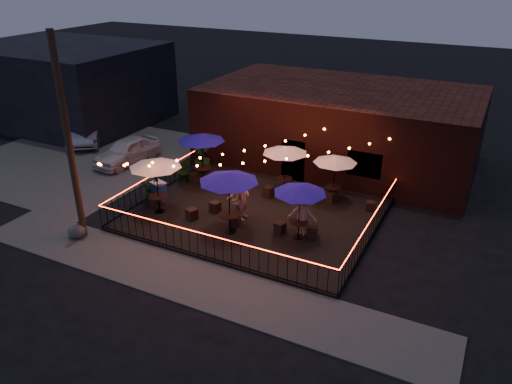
# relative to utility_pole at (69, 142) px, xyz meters

# --- Properties ---
(ground) EXTENTS (110.00, 110.00, 0.00)m
(ground) POSITION_rel_utility_pole_xyz_m (5.40, 2.60, -4.00)
(ground) COLOR black
(ground) RESTS_ON ground
(patio) EXTENTS (10.00, 8.00, 0.15)m
(patio) POSITION_rel_utility_pole_xyz_m (5.40, 4.60, -3.92)
(patio) COLOR black
(patio) RESTS_ON ground
(sidewalk) EXTENTS (18.00, 2.50, 0.05)m
(sidewalk) POSITION_rel_utility_pole_xyz_m (5.40, -0.65, -3.98)
(sidewalk) COLOR #44423F
(sidewalk) RESTS_ON ground
(parking_lot) EXTENTS (11.00, 12.00, 0.02)m
(parking_lot) POSITION_rel_utility_pole_xyz_m (-6.60, 6.60, -3.99)
(parking_lot) COLOR #44423F
(parking_lot) RESTS_ON ground
(brick_building) EXTENTS (14.00, 8.00, 4.00)m
(brick_building) POSITION_rel_utility_pole_xyz_m (6.40, 12.59, -2.00)
(brick_building) COLOR #36140E
(brick_building) RESTS_ON ground
(background_building) EXTENTS (12.00, 9.00, 5.00)m
(background_building) POSITION_rel_utility_pole_xyz_m (-12.60, 11.60, -1.50)
(background_building) COLOR black
(background_building) RESTS_ON ground
(utility_pole) EXTENTS (0.26, 0.26, 8.00)m
(utility_pole) POSITION_rel_utility_pole_xyz_m (0.00, 0.00, 0.00)
(utility_pole) COLOR #372916
(utility_pole) RESTS_ON ground
(fence_front) EXTENTS (10.00, 0.04, 1.04)m
(fence_front) POSITION_rel_utility_pole_xyz_m (5.40, 0.60, -3.34)
(fence_front) COLOR black
(fence_front) RESTS_ON patio
(fence_left) EXTENTS (0.04, 8.00, 1.04)m
(fence_left) POSITION_rel_utility_pole_xyz_m (0.40, 4.60, -3.34)
(fence_left) COLOR black
(fence_left) RESTS_ON patio
(fence_right) EXTENTS (0.04, 8.00, 1.04)m
(fence_right) POSITION_rel_utility_pole_xyz_m (10.40, 4.60, -3.34)
(fence_right) COLOR black
(fence_right) RESTS_ON patio
(festoon_lights) EXTENTS (10.02, 8.72, 1.32)m
(festoon_lights) POSITION_rel_utility_pole_xyz_m (4.39, 4.30, -1.48)
(festoon_lights) COLOR orange
(festoon_lights) RESTS_ON ground
(cafe_table_0) EXTENTS (2.93, 2.93, 2.44)m
(cafe_table_0) POSITION_rel_utility_pole_xyz_m (1.60, 2.85, -1.62)
(cafe_table_0) COLOR black
(cafe_table_0) RESTS_ON patio
(cafe_table_1) EXTENTS (2.98, 2.98, 2.49)m
(cafe_table_1) POSITION_rel_utility_pole_xyz_m (1.60, 6.40, -1.57)
(cafe_table_1) COLOR black
(cafe_table_1) RESTS_ON patio
(cafe_table_2) EXTENTS (2.82, 2.82, 2.58)m
(cafe_table_2) POSITION_rel_utility_pole_xyz_m (5.19, 2.71, -1.49)
(cafe_table_2) COLOR black
(cafe_table_2) RESTS_ON patio
(cafe_table_3) EXTENTS (2.18, 2.18, 2.28)m
(cafe_table_3) POSITION_rel_utility_pole_xyz_m (5.60, 7.12, -1.77)
(cafe_table_3) COLOR black
(cafe_table_3) RESTS_ON patio
(cafe_table_4) EXTENTS (2.19, 2.19, 2.27)m
(cafe_table_4) POSITION_rel_utility_pole_xyz_m (7.81, 3.52, -1.77)
(cafe_table_4) COLOR black
(cafe_table_4) RESTS_ON patio
(cafe_table_5) EXTENTS (2.53, 2.53, 2.15)m
(cafe_table_5) POSITION_rel_utility_pole_xyz_m (7.92, 7.33, -1.89)
(cafe_table_5) COLOR black
(cafe_table_5) RESTS_ON patio
(bistro_chair_0) EXTENTS (0.45, 0.45, 0.48)m
(bistro_chair_0) POSITION_rel_utility_pole_xyz_m (1.11, 3.23, -3.61)
(bistro_chair_0) COLOR black
(bistro_chair_0) RESTS_ON patio
(bistro_chair_1) EXTENTS (0.51, 0.51, 0.47)m
(bistro_chair_1) POSITION_rel_utility_pole_xyz_m (3.23, 2.93, -3.61)
(bistro_chair_1) COLOR black
(bistro_chair_1) RESTS_ON patio
(bistro_chair_2) EXTENTS (0.50, 0.50, 0.50)m
(bistro_chair_2) POSITION_rel_utility_pole_xyz_m (1.27, 6.15, -3.60)
(bistro_chair_2) COLOR black
(bistro_chair_2) RESTS_ON patio
(bistro_chair_3) EXTENTS (0.47, 0.47, 0.49)m
(bistro_chair_3) POSITION_rel_utility_pole_xyz_m (3.15, 5.84, -3.61)
(bistro_chair_3) COLOR black
(bistro_chair_3) RESTS_ON patio
(bistro_chair_4) EXTENTS (0.46, 0.46, 0.46)m
(bistro_chair_4) POSITION_rel_utility_pole_xyz_m (3.76, 3.95, -3.62)
(bistro_chair_4) COLOR black
(bistro_chair_4) RESTS_ON patio
(bistro_chair_5) EXTENTS (0.40, 0.40, 0.41)m
(bistro_chair_5) POSITION_rel_utility_pole_xyz_m (5.16, 3.26, -3.64)
(bistro_chair_5) COLOR black
(bistro_chair_5) RESTS_ON patio
(bistro_chair_6) EXTENTS (0.49, 0.49, 0.49)m
(bistro_chair_6) POSITION_rel_utility_pole_xyz_m (5.16, 6.36, -3.60)
(bistro_chair_6) COLOR black
(bistro_chair_6) RESTS_ON patio
(bistro_chair_7) EXTENTS (0.42, 0.42, 0.48)m
(bistro_chair_7) POSITION_rel_utility_pole_xyz_m (6.80, 6.96, -3.61)
(bistro_chair_7) COLOR black
(bistro_chair_7) RESTS_ON patio
(bistro_chair_8) EXTENTS (0.45, 0.45, 0.44)m
(bistro_chair_8) POSITION_rel_utility_pole_xyz_m (7.00, 3.57, -3.63)
(bistro_chair_8) COLOR black
(bistro_chair_8) RESTS_ON patio
(bistro_chair_9) EXTENTS (0.50, 0.50, 0.49)m
(bistro_chair_9) POSITION_rel_utility_pole_xyz_m (8.28, 3.79, -3.61)
(bistro_chair_9) COLOR black
(bistro_chair_9) RESTS_ON patio
(bistro_chair_10) EXTENTS (0.55, 0.55, 0.50)m
(bistro_chair_10) POSITION_rel_utility_pole_xyz_m (7.94, 7.13, -3.60)
(bistro_chair_10) COLOR black
(bistro_chair_10) RESTS_ON patio
(bistro_chair_11) EXTENTS (0.42, 0.42, 0.41)m
(bistro_chair_11) POSITION_rel_utility_pole_xyz_m (9.70, 7.12, -3.65)
(bistro_chair_11) COLOR black
(bistro_chair_11) RESTS_ON patio
(patron_a) EXTENTS (0.59, 0.78, 1.95)m
(patron_a) POSITION_rel_utility_pole_xyz_m (5.13, 3.97, -2.88)
(patron_a) COLOR beige
(patron_a) RESTS_ON patio
(patron_b) EXTENTS (0.85, 1.00, 1.82)m
(patron_b) POSITION_rel_utility_pole_xyz_m (4.80, 3.74, -2.94)
(patron_b) COLOR tan
(patron_b) RESTS_ON patio
(patron_c) EXTENTS (1.28, 0.88, 1.82)m
(patron_c) POSITION_rel_utility_pole_xyz_m (7.84, 3.82, -2.94)
(patron_c) COLOR tan
(patron_c) RESTS_ON patio
(potted_shrub_a) EXTENTS (1.19, 1.06, 1.24)m
(potted_shrub_a) POSITION_rel_utility_pole_xyz_m (0.80, 3.62, -3.23)
(potted_shrub_a) COLOR #14390E
(potted_shrub_a) RESTS_ON patio
(potted_shrub_b) EXTENTS (0.81, 0.72, 1.22)m
(potted_shrub_b) POSITION_rel_utility_pole_xyz_m (0.80, 5.96, -3.24)
(potted_shrub_b) COLOR #13390B
(potted_shrub_b) RESTS_ON patio
(potted_shrub_c) EXTENTS (0.98, 0.98, 1.46)m
(potted_shrub_c) POSITION_rel_utility_pole_xyz_m (0.80, 7.58, -3.12)
(potted_shrub_c) COLOR #143E0C
(potted_shrub_c) RESTS_ON patio
(cooler) EXTENTS (0.79, 0.66, 0.89)m
(cooler) POSITION_rel_utility_pole_xyz_m (0.90, 3.78, -3.40)
(cooler) COLOR #1A41A1
(cooler) RESTS_ON patio
(boulder) EXTENTS (1.01, 0.94, 0.64)m
(boulder) POSITION_rel_utility_pole_xyz_m (-0.11, -0.25, -3.68)
(boulder) COLOR #484843
(boulder) RESTS_ON ground
(car_white) EXTENTS (2.04, 4.18, 1.38)m
(car_white) POSITION_rel_utility_pole_xyz_m (-3.61, 7.01, -3.31)
(car_white) COLOR silver
(car_white) RESTS_ON ground
(car_silver) EXTENTS (4.43, 5.05, 1.65)m
(car_silver) POSITION_rel_utility_pole_xyz_m (-8.26, 8.80, -3.17)
(car_silver) COLOR gray
(car_silver) RESTS_ON ground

